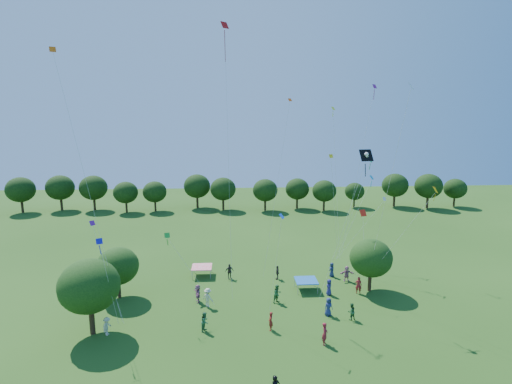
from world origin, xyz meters
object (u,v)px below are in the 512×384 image
Objects in this scene: near_tree_east at (371,258)px; tent_blue at (306,280)px; tent_red_stripe at (202,267)px; pirate_kite at (365,158)px; near_tree_north at (118,266)px; near_tree_west at (89,286)px; red_high_kite at (226,71)px.

tent_blue is (-6.43, 0.53, -2.45)m from near_tree_east.
tent_red_stripe is 21.35m from pirate_kite.
tent_red_stripe is at bearing 157.81° from tent_blue.
tent_red_stripe is 1.00× the size of tent_blue.
pirate_kite reaches higher than near_tree_north.
near_tree_north reaches higher than tent_blue.
near_tree_east is at bearing 14.81° from near_tree_west.
near_tree_west reaches higher than tent_blue.
pirate_kite is at bearing -35.47° from tent_blue.
near_tree_north is 0.20× the size of red_high_kite.
tent_blue is 0.17× the size of pirate_kite.
tent_blue is 0.09× the size of red_high_kite.
near_tree_north is (0.35, 6.66, -0.86)m from near_tree_west.
red_high_kite is at bearing 17.76° from near_tree_north.
tent_red_stripe is at bearing 153.60° from pirate_kite.
pirate_kite reaches higher than near_tree_east.
near_tree_north is at bearing -146.92° from tent_red_stripe.
red_high_kite reaches higher than pirate_kite.
near_tree_west is 2.86× the size of tent_red_stripe.
tent_red_stripe is 0.09× the size of red_high_kite.
near_tree_west is at bearing -93.01° from near_tree_north.
near_tree_west is 25.61m from pirate_kite.
near_tree_west is at bearing -170.14° from pirate_kite.
near_tree_north is at bearing -162.24° from red_high_kite.
near_tree_north is at bearing -178.24° from tent_blue.
near_tree_west is 14.49m from tent_red_stripe.
near_tree_east is 18.17m from tent_red_stripe.
red_high_kite is at bearing 42.46° from near_tree_west.
pirate_kite reaches higher than near_tree_west.
near_tree_east is 2.45× the size of tent_red_stripe.
pirate_kite is 0.52× the size of red_high_kite.
pirate_kite is at bearing 9.86° from near_tree_west.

